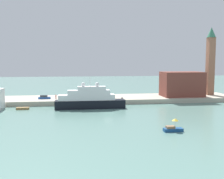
{
  "coord_description": "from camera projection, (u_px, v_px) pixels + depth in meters",
  "views": [
    {
      "loc": [
        -9.88,
        -82.0,
        16.31
      ],
      "look_at": [
        1.95,
        6.0,
        6.8
      ],
      "focal_mm": 43.1,
      "sensor_mm": 36.0,
      "label": 1
    }
  ],
  "objects": [
    {
      "name": "quay_dock",
      "position": [
        101.0,
        99.0,
        108.56
      ],
      "size": [
        110.0,
        18.33,
        1.72
      ],
      "primitive_type": "cube",
      "color": "#B7AD99",
      "rests_on": "ground"
    },
    {
      "name": "small_motorboat",
      "position": [
        173.0,
        128.0,
        62.24
      ],
      "size": [
        4.46,
        1.68,
        3.04
      ],
      "color": "navy",
      "rests_on": "ground"
    },
    {
      "name": "parked_car",
      "position": [
        44.0,
        97.0,
        103.39
      ],
      "size": [
        4.56,
        1.65,
        1.4
      ],
      "color": "#1E4C99",
      "rests_on": "quay_dock"
    },
    {
      "name": "mooring_bollard",
      "position": [
        122.0,
        98.0,
        102.03
      ],
      "size": [
        0.56,
        0.56,
        0.73
      ],
      "primitive_type": "cylinder",
      "color": "black",
      "rests_on": "quay_dock"
    },
    {
      "name": "harbor_building",
      "position": [
        182.0,
        84.0,
        110.71
      ],
      "size": [
        16.45,
        10.07,
        10.06
      ],
      "primitive_type": "cube",
      "color": "brown",
      "rests_on": "quay_dock"
    },
    {
      "name": "large_yacht",
      "position": [
        89.0,
        99.0,
        92.14
      ],
      "size": [
        23.9,
        4.25,
        10.97
      ],
      "color": "black",
      "rests_on": "ground"
    },
    {
      "name": "work_barge",
      "position": [
        23.0,
        108.0,
        90.29
      ],
      "size": [
        4.14,
        1.52,
        0.76
      ],
      "primitive_type": "cube",
      "color": "olive",
      "rests_on": "ground"
    },
    {
      "name": "person_figure",
      "position": [
        56.0,
        97.0,
        103.41
      ],
      "size": [
        0.36,
        0.36,
        1.78
      ],
      "color": "maroon",
      "rests_on": "quay_dock"
    },
    {
      "name": "ground",
      "position": [
        108.0,
        113.0,
        83.85
      ],
      "size": [
        400.0,
        400.0,
        0.0
      ],
      "primitive_type": "plane",
      "color": "slate"
    },
    {
      "name": "bell_tower",
      "position": [
        210.0,
        59.0,
        114.56
      ],
      "size": [
        3.76,
        3.76,
        28.67
      ],
      "color": "#9E664C",
      "rests_on": "quay_dock"
    }
  ]
}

